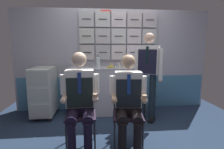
{
  "coord_description": "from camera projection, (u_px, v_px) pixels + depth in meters",
  "views": [
    {
      "loc": [
        -0.4,
        -2.47,
        1.38
      ],
      "look_at": [
        -0.14,
        0.2,
        0.95
      ],
      "focal_mm": 28.28,
      "sensor_mm": 36.0,
      "label": 1
    }
  ],
  "objects": [
    {
      "name": "ground",
      "position": [
        123.0,
        139.0,
        2.69
      ],
      "size": [
        4.8,
        4.8,
        0.04
      ],
      "primitive_type": "cube",
      "color": "#203047"
    },
    {
      "name": "galley_bulkhead",
      "position": [
        114.0,
        59.0,
        3.86
      ],
      "size": [
        4.2,
        0.14,
        2.15
      ],
      "color": "#A8A8B6",
      "rests_on": "ground"
    },
    {
      "name": "galley_counter",
      "position": [
        108.0,
        90.0,
        3.66
      ],
      "size": [
        1.54,
        0.53,
        0.95
      ],
      "color": "silver",
      "rests_on": "ground"
    },
    {
      "name": "service_trolley",
      "position": [
        44.0,
        91.0,
        3.44
      ],
      "size": [
        0.4,
        0.65,
        0.97
      ],
      "color": "black",
      "rests_on": "ground"
    },
    {
      "name": "folding_chair_left",
      "position": [
        81.0,
        107.0,
        2.46
      ],
      "size": [
        0.41,
        0.42,
        0.87
      ],
      "color": "#2D2D33",
      "rests_on": "ground"
    },
    {
      "name": "crew_member_left",
      "position": [
        80.0,
        97.0,
        2.27
      ],
      "size": [
        0.51,
        0.63,
        1.3
      ],
      "color": "black",
      "rests_on": "ground"
    },
    {
      "name": "folding_chair_right",
      "position": [
        127.0,
        107.0,
        2.45
      ],
      "size": [
        0.44,
        0.44,
        0.87
      ],
      "color": "#2D2D33",
      "rests_on": "ground"
    },
    {
      "name": "crew_member_right",
      "position": [
        129.0,
        99.0,
        2.27
      ],
      "size": [
        0.49,
        0.62,
        1.27
      ],
      "color": "black",
      "rests_on": "ground"
    },
    {
      "name": "crew_member_standing",
      "position": [
        148.0,
        70.0,
        3.2
      ],
      "size": [
        0.45,
        0.39,
        1.61
      ],
      "color": "black",
      "rests_on": "ground"
    },
    {
      "name": "water_bottle_blue_cap",
      "position": [
        137.0,
        59.0,
        3.76
      ],
      "size": [
        0.06,
        0.06,
        0.32
      ],
      "color": "silver",
      "rests_on": "galley_counter"
    },
    {
      "name": "water_bottle_clear",
      "position": [
        98.0,
        62.0,
        3.5
      ],
      "size": [
        0.07,
        0.07,
        0.24
      ],
      "color": "silver",
      "rests_on": "galley_counter"
    },
    {
      "name": "paper_cup_blue",
      "position": [
        119.0,
        65.0,
        3.59
      ],
      "size": [
        0.06,
        0.06,
        0.08
      ],
      "color": "silver",
      "rests_on": "galley_counter"
    },
    {
      "name": "coffee_cup_white",
      "position": [
        133.0,
        66.0,
        3.59
      ],
      "size": [
        0.07,
        0.07,
        0.06
      ],
      "color": "beige",
      "rests_on": "galley_counter"
    },
    {
      "name": "paper_cup_tan",
      "position": [
        111.0,
        65.0,
        3.66
      ],
      "size": [
        0.07,
        0.07,
        0.07
      ],
      "color": "tan",
      "rests_on": "galley_counter"
    },
    {
      "name": "snack_banana",
      "position": [
        111.0,
        67.0,
        3.52
      ],
      "size": [
        0.17,
        0.1,
        0.04
      ],
      "color": "yellow",
      "rests_on": "galley_counter"
    }
  ]
}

